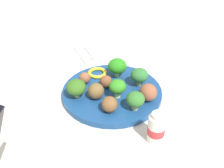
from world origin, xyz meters
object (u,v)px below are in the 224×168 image
broccoli_floret_center (116,87)px  broccoli_floret_front_right (76,87)px  meatball_near_rim (106,82)px  meatball_back_left (148,92)px  meatball_front_right (110,104)px  yogurt_bottle (156,128)px  broccoli_floret_near_rim (139,75)px  meatball_front_left (85,78)px  broccoli_floret_mid_left (135,100)px  knife (81,55)px  fork (91,53)px  broccoli_floret_back_right (117,66)px  pepper_ring_far_rim (97,73)px  plate (112,92)px  meatball_back_right (96,91)px  napkin (86,54)px

broccoli_floret_center → broccoli_floret_front_right: bearing=-115.4°
meatball_near_rim → meatball_back_left: bearing=37.6°
meatball_front_right → yogurt_bottle: (0.12, 0.06, -0.00)m
broccoli_floret_near_rim → meatball_front_left: (-0.07, -0.14, -0.02)m
broccoli_floret_center → yogurt_bottle: size_ratio=0.67×
broccoli_floret_mid_left → knife: (-0.35, -0.03, -0.04)m
fork → broccoli_floret_back_right: bearing=4.1°
knife → yogurt_bottle: size_ratio=1.86×
broccoli_floret_front_right → meatball_back_left: bearing=62.0°
broccoli_floret_front_right → pepper_ring_far_rim: 0.13m
meatball_near_rim → meatball_front_left: 0.06m
plate → broccoli_floret_center: broccoli_floret_center is taller
broccoli_floret_mid_left → meatball_back_left: bearing=111.4°
broccoli_floret_near_rim → meatball_back_left: broccoli_floret_near_rim is taller
meatball_front_right → meatball_back_right: bearing=-170.5°
broccoli_floret_near_rim → napkin: bearing=-165.4°
meatball_back_left → broccoli_floret_front_right: bearing=-118.0°
broccoli_floret_mid_left → pepper_ring_far_rim: (-0.19, -0.03, -0.02)m
meatball_near_rim → fork: size_ratio=0.30×
meatball_back_right → broccoli_floret_mid_left: bearing=41.2°
broccoli_floret_near_rim → napkin: size_ratio=0.31×
plate → broccoli_floret_near_rim: (0.01, 0.08, 0.04)m
meatball_back_right → meatball_near_rim: bearing=129.3°
broccoli_floret_center → meatball_near_rim: size_ratio=1.47×
meatball_front_left → fork: (-0.18, 0.09, -0.03)m
meatball_near_rim → knife: bearing=179.5°
broccoli_floret_near_rim → broccoli_floret_back_right: broccoli_floret_back_right is taller
meatball_back_right → knife: bearing=170.1°
pepper_ring_far_rim → napkin: size_ratio=0.35×
pepper_ring_far_rim → knife: size_ratio=0.40×
meatball_front_right → napkin: (-0.33, 0.05, -0.03)m
fork → knife: size_ratio=0.83×
plate → meatball_back_right: (0.02, -0.05, 0.03)m
plate → meatball_back_left: bearing=40.7°
broccoli_floret_center → meatball_back_left: 0.09m
broccoli_floret_front_right → meatball_front_right: size_ratio=1.28×
meatball_back_left → knife: (-0.33, -0.08, -0.03)m
meatball_front_left → meatball_back_left: size_ratio=0.70×
napkin → meatball_front_right: bearing=-9.1°
broccoli_floret_center → broccoli_floret_near_rim: size_ratio=0.99×
broccoli_floret_back_right → pepper_ring_far_rim: size_ratio=0.99×
napkin → meatball_back_left: bearing=9.7°
broccoli_floret_center → knife: broccoli_floret_center is taller
meatball_back_right → pepper_ring_far_rim: bearing=156.9°
meatball_back_right → knife: size_ratio=0.30×
broccoli_floret_back_right → plate: bearing=-36.8°
plate → broccoli_floret_near_rim: size_ratio=5.27×
meatball_back_left → meatball_front_right: (-0.00, -0.11, -0.00)m
broccoli_floret_near_rim → broccoli_floret_back_right: bearing=-151.0°
broccoli_floret_center → broccoli_floret_front_right: same height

